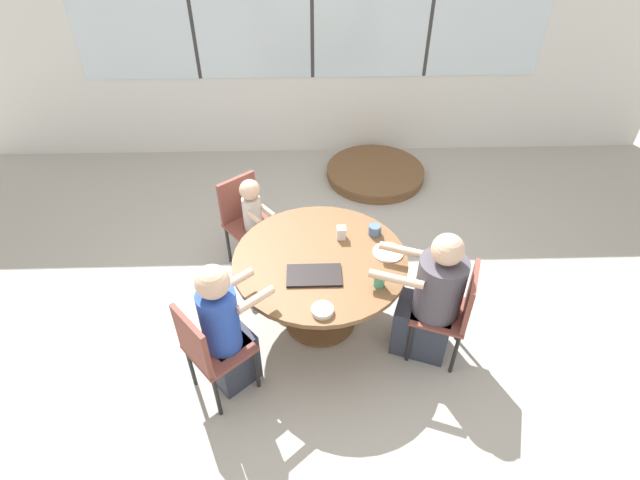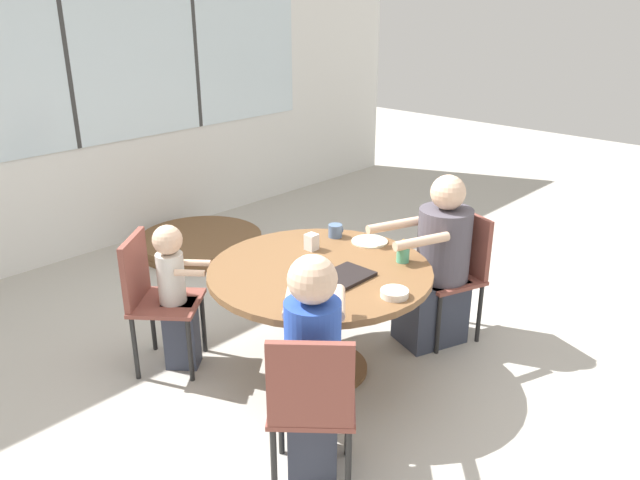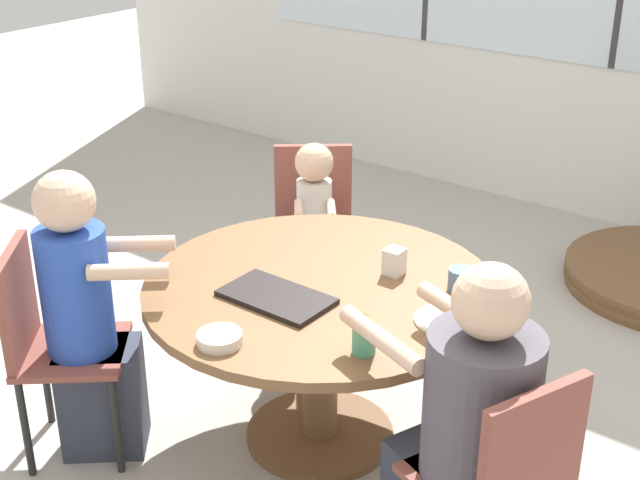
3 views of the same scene
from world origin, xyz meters
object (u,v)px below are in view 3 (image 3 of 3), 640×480
Objects in this scene: person_toddler at (314,239)px; milk_carton_small at (394,262)px; person_man_blue_shirt at (469,447)px; bowl_white_shallow at (219,338)px; sippy_cup at (364,332)px; chair_for_woman_green_shirt at (46,333)px; person_woman_green_shirt at (87,324)px; chair_for_man_blue_shirt at (507,476)px; coffee_mug at (461,280)px; chair_for_toddler at (314,219)px.

person_toddler is 9.19× the size of milk_carton_small.
person_man_blue_shirt is 7.59× the size of bowl_white_shallow.
sippy_cup is 0.98× the size of bowl_white_shallow.
milk_carton_small is at bearing 77.08° from bowl_white_shallow.
person_man_blue_shirt is (1.61, 0.37, -0.01)m from chair_for_woman_green_shirt.
chair_for_woman_green_shirt is at bearing 123.70° from person_man_blue_shirt.
sippy_cup is (1.08, 0.27, 0.22)m from person_woman_green_shirt.
chair_for_man_blue_shirt is at bearing 10.48° from bowl_white_shallow.
chair_for_man_blue_shirt reaches higher than bowl_white_shallow.
person_man_blue_shirt reaches higher than bowl_white_shallow.
chair_for_woman_green_shirt is 1.39m from person_toddler.
person_man_blue_shirt is 0.73m from coffee_mug.
sippy_cup is (1.20, 0.38, 0.26)m from chair_for_woman_green_shirt.
chair_for_woman_green_shirt is 0.82m from bowl_white_shallow.
person_toddler reaches higher than sippy_cup.
coffee_mug reaches higher than bowl_white_shallow.
person_toddler is 6.23× the size of bowl_white_shallow.
chair_for_toddler is 0.16m from person_toddler.
person_toddler is (-1.38, 1.00, -0.03)m from person_man_blue_shirt.
milk_carton_small is (-0.64, 0.54, 0.24)m from person_man_blue_shirt.
chair_for_toddler reaches higher than bowl_white_shallow.
sippy_cup is (-0.56, 0.06, 0.26)m from chair_for_man_blue_shirt.
chair_for_woman_green_shirt is 5.70× the size of bowl_white_shallow.
coffee_mug is at bearing 86.57° from sippy_cup.
coffee_mug is (-0.37, 0.58, 0.23)m from person_man_blue_shirt.
person_man_blue_shirt is 1.22× the size of person_toddler.
person_toddler is at bearing 157.54° from coffee_mug.
chair_for_man_blue_shirt is at bearing -90.00° from person_man_blue_shirt.
chair_for_man_blue_shirt is 8.42× the size of milk_carton_small.
chair_for_woman_green_shirt is at bearing 41.49° from person_toddler.
person_woman_green_shirt reaches higher than chair_for_woman_green_shirt.
person_woman_green_shirt reaches higher than chair_for_man_blue_shirt.
person_toddler is at bearing 134.44° from sippy_cup.
milk_carton_small is at bearing 92.77° from chair_for_woman_green_shirt.
sippy_cup reaches higher than bowl_white_shallow.
bowl_white_shallow is (0.66, 0.03, 0.17)m from person_woman_green_shirt.
sippy_cup is (0.98, -0.99, 0.30)m from person_toddler.
person_woman_green_shirt is (-0.01, -1.38, 0.04)m from chair_for_toddler.
person_woman_green_shirt is 11.31× the size of milk_carton_small.
milk_carton_small is 0.81m from bowl_white_shallow.
person_woman_green_shirt reaches higher than sippy_cup.
person_man_blue_shirt is 0.48m from sippy_cup.
person_woman_green_shirt is 1.42m from coffee_mug.
person_man_blue_shirt is 11.75× the size of coffee_mug.
coffee_mug is at bearing 115.02° from chair_for_toddler.
chair_for_toddler is at bearing 134.20° from chair_for_woman_green_shirt.
chair_for_toddler is at bearing 145.65° from milk_carton_small.
coffee_mug is 0.65× the size of bowl_white_shallow.
person_man_blue_shirt is 0.87m from milk_carton_small.
chair_for_woman_green_shirt is 1.35m from milk_carton_small.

